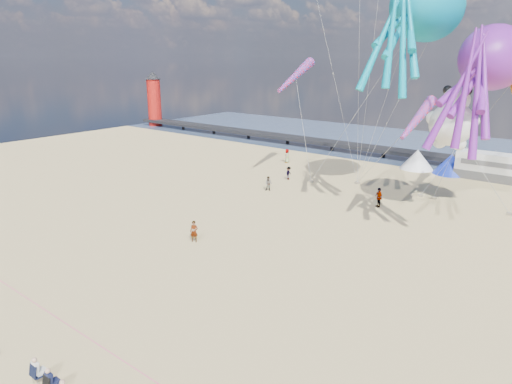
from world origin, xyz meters
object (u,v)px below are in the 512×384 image
at_px(windsock_left, 295,76).
at_px(sandbag_b, 433,198).
at_px(sandbag_c, 510,214).
at_px(kite_octopus_teal, 428,6).
at_px(lighthouse, 154,103).
at_px(beachgoer_2, 289,173).
at_px(kite_panda, 452,124).
at_px(tent_white, 417,159).
at_px(sandbag_a, 311,181).
at_px(beachgoer_3, 379,197).
at_px(beachgoer_1, 269,184).
at_px(windsock_right, 418,119).
at_px(motorhome_0, 488,166).
at_px(standing_person, 194,231).
at_px(sandbag_d, 420,196).
at_px(tent_blue, 451,164).
at_px(beachgoer_0, 287,156).
at_px(kite_octopus_purple, 494,58).

bearing_deg(windsock_left, sandbag_b, -0.78).
bearing_deg(sandbag_c, windsock_left, -176.54).
height_order(kite_octopus_teal, windsock_left, kite_octopus_teal).
xyz_separation_m(lighthouse, beachgoer_2, (44.52, -17.95, -3.76)).
relative_size(sandbag_c, kite_panda, 0.08).
height_order(tent_white, sandbag_a, tent_white).
relative_size(beachgoer_3, windsock_left, 0.23).
bearing_deg(sandbag_a, sandbag_c, 4.54).
distance_m(beachgoer_1, windsock_right, 17.72).
relative_size(motorhome_0, beachgoer_2, 4.45).
height_order(motorhome_0, standing_person, motorhome_0).
height_order(sandbag_d, windsock_left, windsock_left).
bearing_deg(kite_octopus_teal, sandbag_d, 73.22).
xyz_separation_m(tent_white, beachgoer_1, (-8.55, -18.97, -0.44)).
bearing_deg(sandbag_b, sandbag_d, 178.81).
distance_m(tent_white, sandbag_d, 12.16).
distance_m(sandbag_d, windsock_right, 13.83).
bearing_deg(lighthouse, sandbag_a, -20.29).
bearing_deg(beachgoer_1, beachgoer_2, 76.36).
height_order(tent_blue, beachgoer_0, tent_blue).
relative_size(beachgoer_3, sandbag_a, 3.66).
height_order(sandbag_d, kite_panda, kite_panda).
distance_m(beachgoer_2, windsock_left, 10.61).
relative_size(standing_person, windsock_left, 0.20).
bearing_deg(motorhome_0, sandbag_d, -107.50).
xyz_separation_m(beachgoer_3, windsock_right, (4.45, -4.74, 8.05)).
bearing_deg(beachgoer_3, lighthouse, -164.32).
xyz_separation_m(standing_person, sandbag_a, (-2.00, 19.73, -0.71)).
bearing_deg(kite_octopus_purple, tent_blue, 110.85).
relative_size(beachgoer_2, sandbag_c, 2.97).
xyz_separation_m(standing_person, windsock_right, (11.79, 11.56, 8.15)).
bearing_deg(beachgoer_0, windsock_right, 35.82).
height_order(tent_blue, kite_panda, kite_panda).
bearing_deg(beachgoer_2, windsock_left, -18.11).
bearing_deg(kite_octopus_purple, sandbag_b, 129.95).
height_order(tent_white, beachgoer_0, tent_white).
bearing_deg(kite_panda, beachgoer_3, -177.99).
xyz_separation_m(motorhome_0, sandbag_c, (4.49, -11.89, -1.39)).
bearing_deg(windsock_right, sandbag_d, 109.26).
relative_size(lighthouse, kite_octopus_teal, 0.73).
bearing_deg(standing_person, motorhome_0, 42.58).
relative_size(standing_person, kite_octopus_teal, 0.13).
distance_m(lighthouse, beachgoer_1, 51.07).
bearing_deg(sandbag_a, windsock_left, 175.15).
distance_m(tent_blue, sandbag_c, 14.65).
distance_m(motorhome_0, beachgoer_1, 25.18).
height_order(lighthouse, kite_octopus_purple, kite_octopus_purple).
bearing_deg(windsock_left, standing_person, -85.25).
xyz_separation_m(sandbag_d, windsock_right, (2.50, -10.33, 8.85)).
bearing_deg(motorhome_0, sandbag_b, -101.32).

